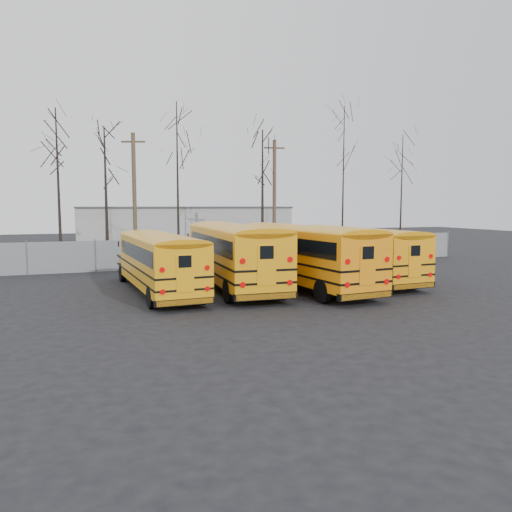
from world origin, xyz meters
name	(u,v)px	position (x,y,z in m)	size (l,w,h in m)	color
ground	(285,296)	(0.00, 0.00, 0.00)	(120.00, 120.00, 0.00)	black
fence	(216,252)	(0.00, 12.00, 1.00)	(40.00, 0.04, 2.00)	gray
distant_building	(184,226)	(2.00, 32.00, 2.00)	(22.00, 8.00, 4.00)	beige
bus_a	(159,258)	(-5.47, 2.55, 1.73)	(2.96, 10.67, 2.95)	black
bus_b	(233,250)	(-1.64, 2.92, 1.96)	(3.31, 12.09, 3.35)	black
bus_c	(303,251)	(1.64, 1.57, 1.93)	(3.78, 11.98, 3.30)	black
bus_d	(356,249)	(5.51, 2.81, 1.80)	(3.03, 11.06, 3.07)	black
utility_pole_left	(135,198)	(-5.15, 14.65, 4.76)	(1.59, 0.68, 9.26)	brown
utility_pole_right	(274,198)	(6.14, 16.33, 4.86)	(1.68, 0.37, 9.47)	brown
tree_2	(59,190)	(-10.08, 14.08, 5.27)	(0.26, 0.26, 10.54)	black
tree_3	(106,197)	(-7.01, 15.51, 4.85)	(0.26, 0.26, 9.69)	black
tree_4	(178,183)	(-1.94, 15.37, 5.87)	(0.26, 0.26, 11.75)	black
tree_5	(262,195)	(5.05, 16.17, 5.09)	(0.26, 0.26, 10.18)	black
tree_6	(343,180)	(13.28, 17.71, 6.44)	(0.26, 0.26, 12.88)	black
tree_7	(401,195)	(17.59, 15.18, 5.15)	(0.26, 0.26, 10.30)	black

